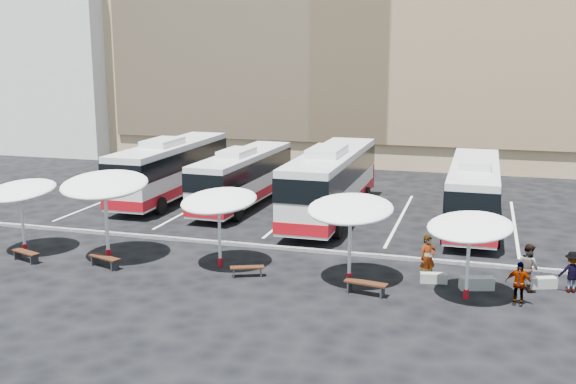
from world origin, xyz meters
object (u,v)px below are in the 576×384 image
(bus_1, at_px, (243,176))
(wood_bench_3, at_px, (366,285))
(sunshade_4, at_px, (470,227))
(sunshade_3, at_px, (350,209))
(passenger_0, at_px, (428,258))
(passenger_2, at_px, (519,283))
(wood_bench_1, at_px, (105,259))
(wood_bench_2, at_px, (247,269))
(bus_2, at_px, (331,180))
(sunshade_0, at_px, (20,191))
(conc_bench_1, at_px, (477,283))
(passenger_1, at_px, (529,267))
(conc_bench_2, at_px, (542,283))
(bus_0, at_px, (171,167))
(sunshade_2, at_px, (219,201))
(wood_bench_0, at_px, (26,254))
(sunshade_1, at_px, (105,185))
(passenger_3, at_px, (572,272))
(bus_3, at_px, (474,191))
(conc_bench_0, at_px, (434,278))

(bus_1, bearing_deg, wood_bench_3, -51.00)
(bus_1, distance_m, sunshade_4, 18.06)
(sunshade_3, xyz_separation_m, passenger_0, (2.96, 1.16, -2.08))
(bus_1, xyz_separation_m, passenger_2, (15.09, -12.29, -0.98))
(wood_bench_1, distance_m, wood_bench_3, 11.25)
(passenger_0, bearing_deg, wood_bench_2, 160.23)
(bus_2, distance_m, sunshade_0, 15.94)
(bus_1, bearing_deg, sunshade_0, -116.45)
(conc_bench_1, xyz_separation_m, passenger_1, (1.89, 0.50, 0.67))
(sunshade_0, height_order, wood_bench_3, sunshade_0)
(conc_bench_2, height_order, passenger_1, passenger_1)
(sunshade_4, relative_size, wood_bench_2, 2.91)
(bus_0, relative_size, bus_2, 0.95)
(passenger_2, bearing_deg, sunshade_4, -171.85)
(sunshade_2, height_order, wood_bench_0, sunshade_2)
(sunshade_2, height_order, sunshade_4, sunshade_2)
(sunshade_2, xyz_separation_m, wood_bench_0, (-8.43, -1.76, -2.52))
(passenger_1, bearing_deg, bus_1, 15.24)
(passenger_0, xyz_separation_m, passenger_1, (3.82, -0.04, -0.01))
(sunshade_0, bearing_deg, sunshade_1, 1.65)
(wood_bench_0, bearing_deg, sunshade_4, 2.28)
(bus_2, relative_size, conc_bench_2, 11.40)
(wood_bench_1, distance_m, passenger_0, 13.53)
(sunshade_1, height_order, conc_bench_1, sunshade_1)
(sunshade_0, xyz_separation_m, sunshade_3, (15.14, 0.07, 0.15))
(bus_0, bearing_deg, passenger_3, -26.07)
(sunshade_0, height_order, wood_bench_2, sunshade_0)
(bus_3, bearing_deg, passenger_3, -67.27)
(bus_1, distance_m, sunshade_3, 14.62)
(wood_bench_1, height_order, passenger_1, passenger_1)
(sunshade_3, relative_size, passenger_3, 2.28)
(passenger_0, bearing_deg, conc_bench_0, -72.47)
(sunshade_2, height_order, wood_bench_2, sunshade_2)
(wood_bench_0, relative_size, conc_bench_1, 1.19)
(bus_0, distance_m, passenger_3, 24.64)
(sunshade_3, distance_m, conc_bench_2, 8.00)
(bus_0, distance_m, conc_bench_2, 23.68)
(sunshade_4, height_order, wood_bench_3, sunshade_4)
(bus_2, height_order, conc_bench_1, bus_2)
(bus_0, height_order, passenger_2, bus_0)
(bus_3, relative_size, passenger_1, 6.34)
(sunshade_3, height_order, passenger_0, sunshade_3)
(wood_bench_3, distance_m, passenger_0, 3.18)
(wood_bench_1, height_order, conc_bench_2, wood_bench_1)
(sunshade_3, relative_size, passenger_0, 1.98)
(sunshade_0, relative_size, wood_bench_3, 2.37)
(bus_2, bearing_deg, bus_3, 1.73)
(bus_2, xyz_separation_m, passenger_3, (11.45, -9.04, -1.26))
(bus_1, distance_m, sunshade_0, 13.41)
(bus_0, distance_m, sunshade_2, 14.26)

